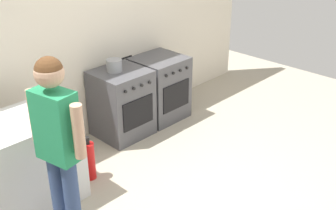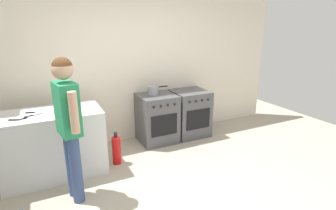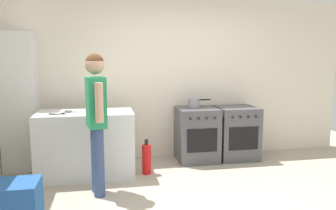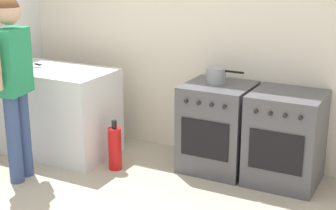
{
  "view_description": "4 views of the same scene",
  "coord_description": "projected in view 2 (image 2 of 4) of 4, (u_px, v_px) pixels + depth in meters",
  "views": [
    {
      "loc": [
        -2.62,
        -2.09,
        2.68
      ],
      "look_at": [
        0.19,
        0.62,
        0.78
      ],
      "focal_mm": 45.0,
      "sensor_mm": 36.0,
      "label": 1
    },
    {
      "loc": [
        -1.38,
        -2.41,
        1.98
      ],
      "look_at": [
        0.19,
        0.81,
        0.9
      ],
      "focal_mm": 28.0,
      "sensor_mm": 36.0,
      "label": 2
    },
    {
      "loc": [
        -1.05,
        -3.36,
        1.61
      ],
      "look_at": [
        -0.3,
        0.64,
        1.05
      ],
      "focal_mm": 35.0,
      "sensor_mm": 36.0,
      "label": 3
    },
    {
      "loc": [
        2.1,
        -2.79,
        2.06
      ],
      "look_at": [
        0.13,
        0.98,
        0.78
      ],
      "focal_mm": 55.0,
      "sensor_mm": 36.0,
      "label": 4
    }
  ],
  "objects": [
    {
      "name": "pot",
      "position": [
        153.0,
        90.0,
        4.48
      ],
      "size": [
        0.36,
        0.18,
        0.15
      ],
      "color": "gray",
      "rests_on": "oven_left"
    },
    {
      "name": "fire_extinguisher",
      "position": [
        117.0,
        150.0,
        3.89
      ],
      "size": [
        0.13,
        0.13,
        0.5
      ],
      "color": "red",
      "rests_on": "ground"
    },
    {
      "name": "knife_bread",
      "position": [
        39.0,
        112.0,
        3.41
      ],
      "size": [
        0.35,
        0.13,
        0.01
      ],
      "color": "silver",
      "rests_on": "counter_unit"
    },
    {
      "name": "person",
      "position": [
        68.0,
        118.0,
        2.87
      ],
      "size": [
        0.26,
        0.56,
        1.68
      ],
      "color": "#384C7A",
      "rests_on": "ground"
    },
    {
      "name": "back_wall",
      "position": [
        129.0,
        67.0,
        4.52
      ],
      "size": [
        6.0,
        0.1,
        2.6
      ],
      "primitive_type": "cube",
      "color": "silver",
      "rests_on": "ground"
    },
    {
      "name": "counter_unit",
      "position": [
        54.0,
        144.0,
        3.56
      ],
      "size": [
        1.3,
        0.7,
        0.9
      ],
      "primitive_type": "cube",
      "color": "silver",
      "rests_on": "ground"
    },
    {
      "name": "knife_carving",
      "position": [
        30.0,
        117.0,
        3.24
      ],
      "size": [
        0.29,
        0.21,
        0.01
      ],
      "color": "silver",
      "rests_on": "counter_unit"
    },
    {
      "name": "oven_right",
      "position": [
        190.0,
        113.0,
        4.88
      ],
      "size": [
        0.63,
        0.62,
        0.85
      ],
      "color": "#4C4C51",
      "rests_on": "ground"
    },
    {
      "name": "ground_plane",
      "position": [
        183.0,
        194.0,
        3.22
      ],
      "size": [
        8.0,
        8.0,
        0.0
      ],
      "primitive_type": "plane",
      "color": "#ADA38E"
    },
    {
      "name": "oven_left",
      "position": [
        157.0,
        118.0,
        4.6
      ],
      "size": [
        0.63,
        0.62,
        0.85
      ],
      "color": "#4C4C51",
      "rests_on": "ground"
    },
    {
      "name": "knife_utility",
      "position": [
        18.0,
        120.0,
        3.13
      ],
      "size": [
        0.24,
        0.13,
        0.01
      ],
      "color": "silver",
      "rests_on": "counter_unit"
    },
    {
      "name": "knife_paring",
      "position": [
        31.0,
        116.0,
        3.28
      ],
      "size": [
        0.21,
        0.09,
        0.01
      ],
      "color": "silver",
      "rests_on": "counter_unit"
    }
  ]
}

